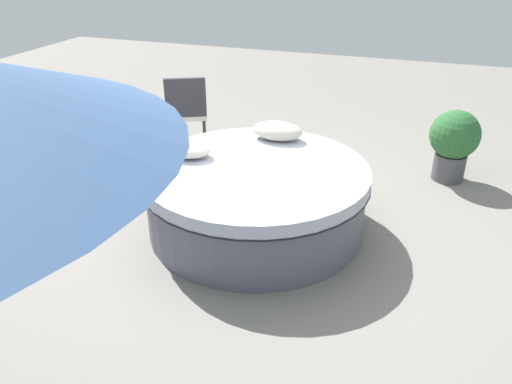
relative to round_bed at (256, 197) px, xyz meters
name	(u,v)px	position (x,y,z in m)	size (l,w,h in m)	color
ground_plane	(256,227)	(0.00, 0.00, -0.33)	(16.00, 16.00, 0.00)	gray
round_bed	(256,197)	(0.00, 0.00, 0.00)	(2.14, 2.14, 0.65)	#595966
throw_pillow_0	(277,131)	(-0.02, 0.74, 0.41)	(0.54, 0.33, 0.19)	beige
throw_pillow_1	(184,149)	(-0.75, 0.02, 0.40)	(0.54, 0.34, 0.15)	silver
patio_chair	(186,108)	(-1.54, 1.65, 0.23)	(0.69, 0.68, 0.98)	#333338
planter	(454,141)	(1.77, 1.78, 0.15)	(0.56, 0.56, 0.84)	#4C4C51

